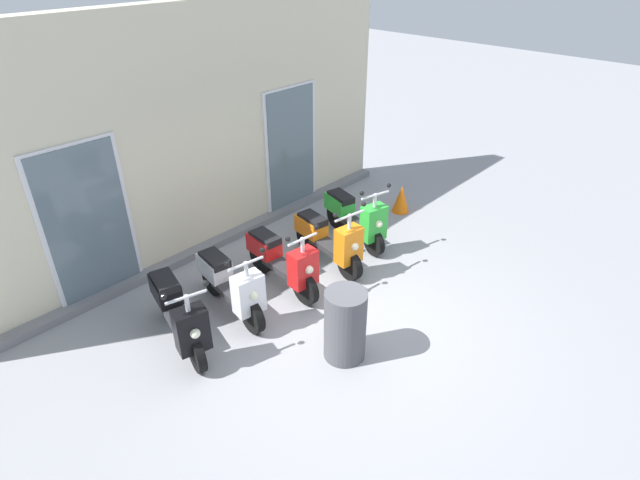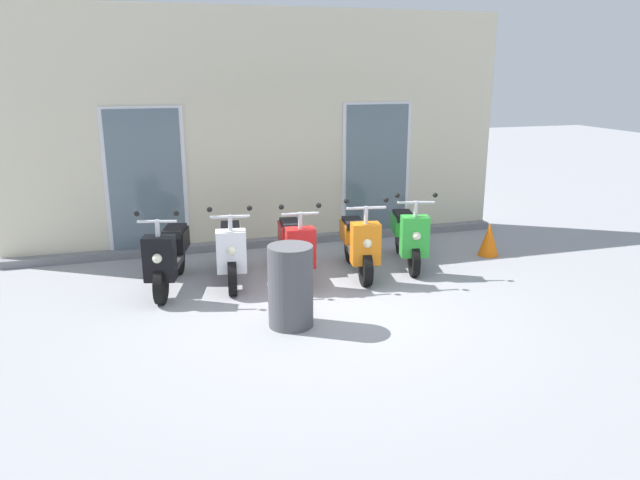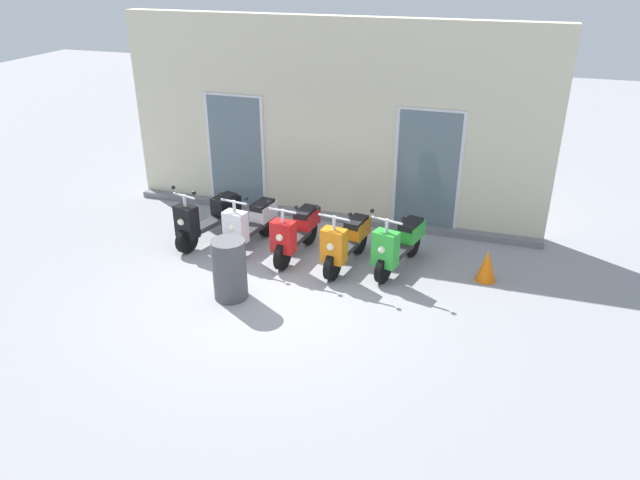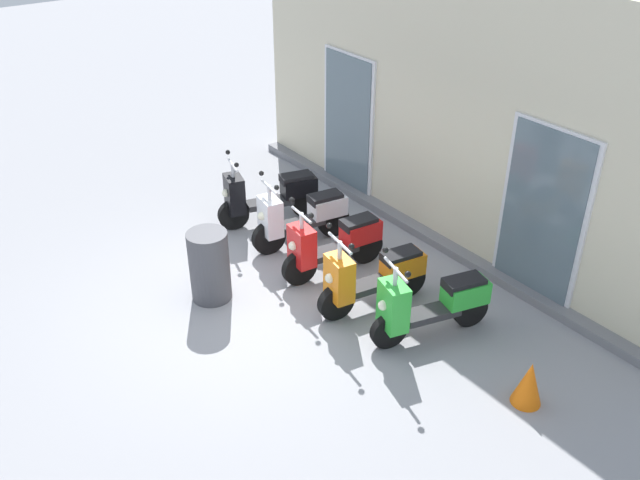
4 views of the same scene
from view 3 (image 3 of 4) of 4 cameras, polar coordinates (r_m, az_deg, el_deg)
name	(u,v)px [view 3 (image 3 of 4)]	position (r m, az deg, el deg)	size (l,w,h in m)	color
ground_plane	(269,291)	(9.44, -4.85, -4.81)	(40.00, 40.00, 0.00)	#939399
storefront_facade	(330,125)	(11.50, 0.95, 10.78)	(8.12, 0.50, 3.75)	beige
scooter_black	(208,217)	(10.98, -10.53, 2.13)	(0.74, 1.58, 1.18)	black
scooter_white	(251,223)	(10.65, -6.53, 1.58)	(0.60, 1.53, 1.17)	black
scooter_red	(296,231)	(10.26, -2.27, 0.82)	(0.55, 1.55, 1.16)	black
scooter_orange	(346,241)	(9.94, 2.48, -0.13)	(0.63, 1.52, 1.20)	black
scooter_green	(399,244)	(9.92, 7.44, -0.34)	(0.74, 1.52, 1.19)	black
trash_bin	(230,269)	(9.12, -8.53, -2.76)	(0.51, 0.51, 0.95)	#4C4C51
traffic_cone	(487,266)	(9.94, 15.47, -2.36)	(0.32, 0.32, 0.52)	orange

